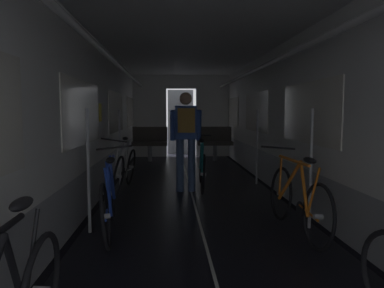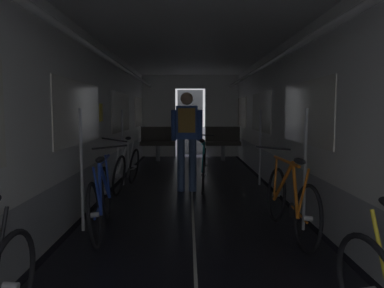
% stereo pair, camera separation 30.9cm
% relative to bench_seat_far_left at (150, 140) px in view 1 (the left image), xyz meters
% --- Properties ---
extents(train_car_shell, '(3.14, 12.34, 2.57)m').
position_rel_bench_seat_far_left_xyz_m(train_car_shell, '(0.90, -4.47, 1.13)').
color(train_car_shell, black).
rests_on(train_car_shell, ground).
extents(bench_seat_far_left, '(0.98, 0.51, 0.95)m').
position_rel_bench_seat_far_left_xyz_m(bench_seat_far_left, '(0.00, 0.00, 0.00)').
color(bench_seat_far_left, gray).
rests_on(bench_seat_far_left, ground).
extents(bench_seat_far_right, '(0.98, 0.51, 0.95)m').
position_rel_bench_seat_far_left_xyz_m(bench_seat_far_right, '(1.80, 0.00, 0.00)').
color(bench_seat_far_right, gray).
rests_on(bench_seat_far_right, ground).
extents(bicycle_blue, '(0.44, 1.69, 0.95)m').
position_rel_bench_seat_far_left_xyz_m(bicycle_blue, '(-0.15, -6.00, -0.19)').
color(bicycle_blue, black).
rests_on(bicycle_blue, ground).
extents(bicycle_orange, '(0.44, 1.69, 0.95)m').
position_rel_bench_seat_far_left_xyz_m(bicycle_orange, '(1.96, -6.14, -0.18)').
color(bicycle_orange, black).
rests_on(bicycle_orange, ground).
extents(bicycle_white, '(0.48, 1.69, 0.96)m').
position_rel_bench_seat_far_left_xyz_m(bicycle_white, '(-0.24, -3.74, -0.19)').
color(bicycle_white, black).
rests_on(bicycle_white, ground).
extents(person_cyclist_aisle, '(0.53, 0.37, 1.69)m').
position_rel_bench_seat_far_left_xyz_m(person_cyclist_aisle, '(0.82, -3.93, 0.45)').
color(person_cyclist_aisle, '#384C75').
rests_on(person_cyclist_aisle, ground).
extents(bicycle_teal_in_aisle, '(0.44, 1.69, 0.94)m').
position_rel_bench_seat_far_left_xyz_m(bicycle_teal_in_aisle, '(1.12, -3.66, -0.18)').
color(bicycle_teal_in_aisle, black).
rests_on(bicycle_teal_in_aisle, ground).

